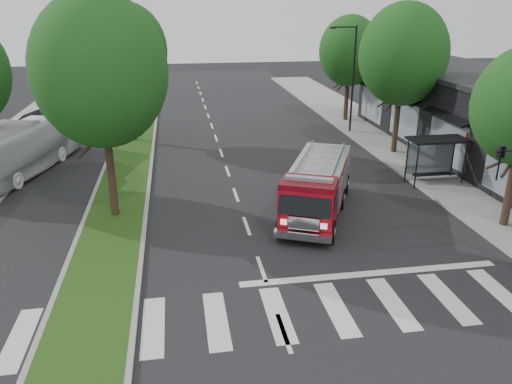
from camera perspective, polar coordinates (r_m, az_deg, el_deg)
ground at (r=19.33m, az=0.65°, el=-8.81°), size 140.00×140.00×0.00m
sidewalk_right at (r=32.13m, az=19.91°, el=2.39°), size 5.00×80.00×0.15m
median at (r=35.95m, az=-13.92°, el=4.93°), size 3.00×50.00×0.15m
storefront_row at (r=33.94m, az=27.13°, el=6.54°), size 8.00×30.00×5.00m
bus_shelter at (r=29.43m, az=19.84°, el=4.78°), size 3.20×1.60×2.61m
tree_right_mid at (r=33.92m, az=16.48°, el=14.83°), size 5.60×5.60×9.72m
tree_right_far at (r=43.19m, az=10.64°, el=15.56°), size 5.00×5.00×8.73m
tree_median_near at (r=22.92m, az=-17.39°, el=13.03°), size 5.80×5.80×10.16m
tree_median_far at (r=36.80m, az=-14.59°, el=15.42°), size 5.60×5.60×9.72m
streetlight_right_far at (r=39.21m, az=10.86°, el=13.04°), size 2.11×0.20×8.00m
fire_engine at (r=23.97m, az=7.05°, el=0.58°), size 5.44×8.24×2.76m
city_bus at (r=32.81m, az=-25.12°, el=4.74°), size 5.51×11.50×3.12m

